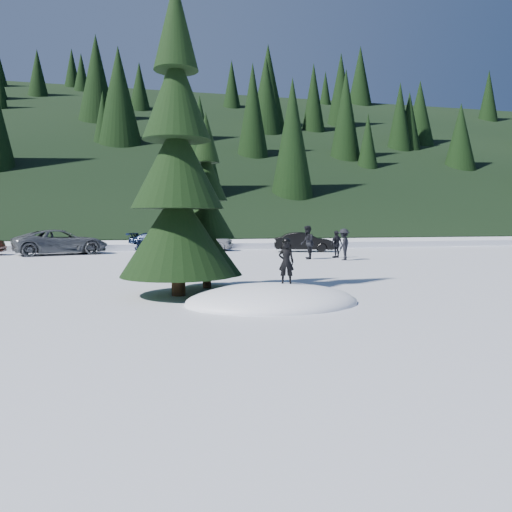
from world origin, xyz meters
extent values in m
plane|color=white|center=(0.00, 0.00, 0.00)|extent=(200.00, 200.00, 0.00)
ellipsoid|color=white|center=(0.00, 0.00, 0.00)|extent=(4.48, 3.52, 0.96)
cylinder|color=black|center=(-2.20, 1.80, 0.70)|extent=(0.38, 0.38, 1.40)
cone|color=black|center=(-2.20, 1.80, 1.79)|extent=(3.20, 3.20, 2.46)
cone|color=black|center=(-2.20, 1.80, 3.65)|extent=(2.54, 2.54, 2.46)
cone|color=black|center=(-2.20, 1.80, 5.51)|extent=(1.88, 1.88, 2.46)
cone|color=black|center=(-2.20, 1.80, 7.37)|extent=(1.22, 1.22, 2.46)
cylinder|color=black|center=(-1.20, 3.20, 0.50)|extent=(0.26, 0.26, 1.00)
cone|color=black|center=(-1.20, 3.20, 1.16)|extent=(2.20, 2.20, 1.52)
cone|color=black|center=(-1.20, 3.20, 2.31)|extent=(1.75, 1.75, 1.52)
cone|color=black|center=(-1.20, 3.20, 3.46)|extent=(1.29, 1.29, 1.52)
cone|color=black|center=(-1.20, 3.20, 4.61)|extent=(0.84, 0.84, 1.52)
imported|color=black|center=(0.40, 0.06, 1.03)|extent=(0.47, 0.38, 1.10)
imported|color=black|center=(5.57, 12.93, 0.89)|extent=(0.93, 1.05, 1.79)
imported|color=black|center=(7.47, 13.44, 0.75)|extent=(0.96, 0.72, 1.51)
imported|color=black|center=(7.20, 11.86, 0.82)|extent=(1.15, 1.21, 1.64)
imported|color=#55595E|center=(-7.66, 19.83, 0.75)|extent=(5.91, 4.01, 1.50)
imported|color=black|center=(-1.66, 22.11, 0.62)|extent=(4.59, 3.27, 1.24)
imported|color=#9FA0A8|center=(1.07, 21.42, 0.73)|extent=(4.61, 3.01, 1.46)
imported|color=black|center=(7.42, 18.72, 0.64)|extent=(4.07, 2.23, 1.27)
camera|label=1|loc=(-3.40, -12.12, 2.13)|focal=35.00mm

